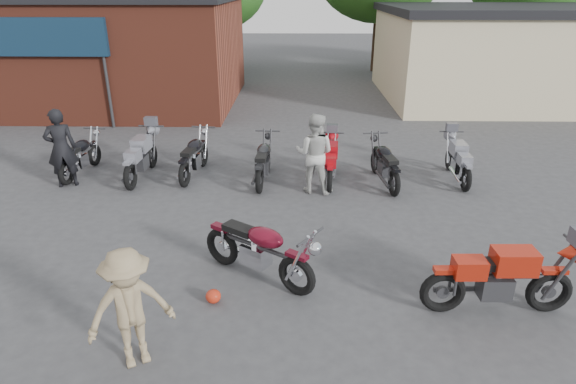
{
  "coord_description": "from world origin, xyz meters",
  "views": [
    {
      "loc": [
        -0.35,
        -6.15,
        4.56
      ],
      "look_at": [
        -0.51,
        2.3,
        0.9
      ],
      "focal_mm": 30.0,
      "sensor_mm": 36.0,
      "label": 1
    }
  ],
  "objects_px": {
    "person_dark": "(61,148)",
    "row_bike_5": "(385,161)",
    "row_bike_3": "(263,159)",
    "row_bike_1": "(141,155)",
    "vintage_motorcycle": "(259,246)",
    "row_bike_0": "(80,154)",
    "person_light": "(315,154)",
    "sportbike": "(502,275)",
    "row_bike_4": "(331,160)",
    "helmet": "(213,296)",
    "row_bike_2": "(194,154)",
    "person_tan": "(130,309)",
    "row_bike_6": "(459,158)"
  },
  "relations": [
    {
      "from": "person_tan",
      "to": "row_bike_2",
      "type": "relative_size",
      "value": 0.83
    },
    {
      "from": "row_bike_3",
      "to": "row_bike_1",
      "type": "bearing_deg",
      "value": 90.4
    },
    {
      "from": "helmet",
      "to": "row_bike_5",
      "type": "distance_m",
      "value": 6.04
    },
    {
      "from": "vintage_motorcycle",
      "to": "row_bike_0",
      "type": "distance_m",
      "value": 6.91
    },
    {
      "from": "row_bike_1",
      "to": "row_bike_6",
      "type": "height_order",
      "value": "row_bike_1"
    },
    {
      "from": "helmet",
      "to": "person_dark",
      "type": "height_order",
      "value": "person_dark"
    },
    {
      "from": "person_light",
      "to": "row_bike_5",
      "type": "xyz_separation_m",
      "value": [
        1.74,
        0.52,
        -0.36
      ]
    },
    {
      "from": "sportbike",
      "to": "row_bike_6",
      "type": "height_order",
      "value": "sportbike"
    },
    {
      "from": "row_bike_4",
      "to": "row_bike_5",
      "type": "height_order",
      "value": "row_bike_5"
    },
    {
      "from": "person_light",
      "to": "row_bike_1",
      "type": "distance_m",
      "value": 4.44
    },
    {
      "from": "person_light",
      "to": "row_bike_0",
      "type": "bearing_deg",
      "value": 4.85
    },
    {
      "from": "row_bike_1",
      "to": "row_bike_2",
      "type": "xyz_separation_m",
      "value": [
        1.31,
        0.17,
        -0.03
      ]
    },
    {
      "from": "row_bike_1",
      "to": "vintage_motorcycle",
      "type": "bearing_deg",
      "value": -141.17
    },
    {
      "from": "row_bike_3",
      "to": "person_tan",
      "type": "bearing_deg",
      "value": 172.59
    },
    {
      "from": "row_bike_2",
      "to": "row_bike_6",
      "type": "relative_size",
      "value": 1.03
    },
    {
      "from": "person_light",
      "to": "row_bike_5",
      "type": "distance_m",
      "value": 1.85
    },
    {
      "from": "sportbike",
      "to": "row_bike_3",
      "type": "height_order",
      "value": "sportbike"
    },
    {
      "from": "helmet",
      "to": "person_light",
      "type": "xyz_separation_m",
      "value": [
        1.69,
        4.43,
        0.84
      ]
    },
    {
      "from": "row_bike_2",
      "to": "vintage_motorcycle",
      "type": "bearing_deg",
      "value": -149.94
    },
    {
      "from": "person_light",
      "to": "row_bike_4",
      "type": "xyz_separation_m",
      "value": [
        0.43,
        0.67,
        -0.38
      ]
    },
    {
      "from": "sportbike",
      "to": "person_tan",
      "type": "height_order",
      "value": "person_tan"
    },
    {
      "from": "row_bike_1",
      "to": "row_bike_3",
      "type": "height_order",
      "value": "row_bike_1"
    },
    {
      "from": "person_light",
      "to": "row_bike_1",
      "type": "height_order",
      "value": "person_light"
    },
    {
      "from": "helmet",
      "to": "row_bike_0",
      "type": "xyz_separation_m",
      "value": [
        -4.3,
        5.45,
        0.45
      ]
    },
    {
      "from": "row_bike_1",
      "to": "row_bike_3",
      "type": "bearing_deg",
      "value": -90.46
    },
    {
      "from": "person_tan",
      "to": "row_bike_0",
      "type": "bearing_deg",
      "value": 88.53
    },
    {
      "from": "row_bike_0",
      "to": "row_bike_2",
      "type": "xyz_separation_m",
      "value": [
        2.95,
        -0.05,
        0.03
      ]
    },
    {
      "from": "row_bike_1",
      "to": "row_bike_4",
      "type": "distance_m",
      "value": 4.78
    },
    {
      "from": "person_tan",
      "to": "row_bike_0",
      "type": "distance_m",
      "value": 7.61
    },
    {
      "from": "vintage_motorcycle",
      "to": "row_bike_3",
      "type": "xyz_separation_m",
      "value": [
        -0.23,
        4.41,
        -0.05
      ]
    },
    {
      "from": "row_bike_1",
      "to": "row_bike_5",
      "type": "relative_size",
      "value": 1.05
    },
    {
      "from": "person_tan",
      "to": "row_bike_2",
      "type": "distance_m",
      "value": 6.73
    },
    {
      "from": "person_dark",
      "to": "person_light",
      "type": "bearing_deg",
      "value": 155.11
    },
    {
      "from": "vintage_motorcycle",
      "to": "row_bike_2",
      "type": "relative_size",
      "value": 1.08
    },
    {
      "from": "row_bike_5",
      "to": "row_bike_2",
      "type": "bearing_deg",
      "value": 76.32
    },
    {
      "from": "helmet",
      "to": "row_bike_6",
      "type": "distance_m",
      "value": 7.48
    },
    {
      "from": "vintage_motorcycle",
      "to": "helmet",
      "type": "relative_size",
      "value": 9.11
    },
    {
      "from": "row_bike_6",
      "to": "row_bike_4",
      "type": "bearing_deg",
      "value": 93.96
    },
    {
      "from": "person_dark",
      "to": "row_bike_5",
      "type": "distance_m",
      "value": 7.81
    },
    {
      "from": "sportbike",
      "to": "person_dark",
      "type": "xyz_separation_m",
      "value": [
        -8.67,
        4.8,
        0.33
      ]
    },
    {
      "from": "person_dark",
      "to": "sportbike",
      "type": "bearing_deg",
      "value": 128.33
    },
    {
      "from": "sportbike",
      "to": "helmet",
      "type": "relative_size",
      "value": 9.16
    },
    {
      "from": "sportbike",
      "to": "row_bike_4",
      "type": "bearing_deg",
      "value": 111.3
    },
    {
      "from": "row_bike_3",
      "to": "helmet",
      "type": "bearing_deg",
      "value": 178.52
    },
    {
      "from": "person_tan",
      "to": "row_bike_4",
      "type": "relative_size",
      "value": 0.86
    },
    {
      "from": "row_bike_0",
      "to": "row_bike_6",
      "type": "xyz_separation_m",
      "value": [
        9.61,
        -0.22,
        0.01
      ]
    },
    {
      "from": "person_dark",
      "to": "person_tan",
      "type": "xyz_separation_m",
      "value": [
        3.57,
        -5.96,
        -0.13
      ]
    },
    {
      "from": "vintage_motorcycle",
      "to": "row_bike_4",
      "type": "bearing_deg",
      "value": 106.09
    },
    {
      "from": "row_bike_4",
      "to": "helmet",
      "type": "bearing_deg",
      "value": 162.03
    },
    {
      "from": "person_light",
      "to": "person_tan",
      "type": "relative_size",
      "value": 1.13
    }
  ]
}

